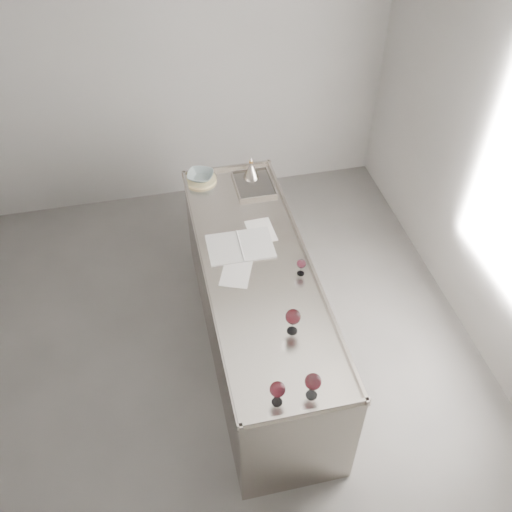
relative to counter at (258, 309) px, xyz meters
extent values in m
cube|color=#555350|center=(-0.50, -0.30, -0.48)|extent=(4.50, 5.00, 0.02)
cube|color=silver|center=(-0.50, -0.30, 2.34)|extent=(4.50, 5.00, 0.02)
cube|color=#979492|center=(-0.50, 2.21, 0.93)|extent=(4.50, 0.02, 2.80)
cube|color=#9E968E|center=(0.00, 0.00, -0.01)|extent=(0.75, 2.40, 0.92)
cube|color=#9E968E|center=(0.00, 0.00, 0.46)|extent=(0.77, 2.42, 0.02)
cube|color=#9E968E|center=(0.00, -1.19, 0.48)|extent=(0.77, 0.02, 0.03)
cube|color=#9E968E|center=(0.00, 1.19, 0.48)|extent=(0.77, 0.02, 0.03)
cube|color=#9E968E|center=(-0.37, 0.00, 0.48)|extent=(0.02, 2.42, 0.03)
cube|color=#9E968E|center=(0.36, 0.00, 0.48)|extent=(0.02, 2.42, 0.03)
cube|color=#595654|center=(0.17, 0.92, 0.46)|extent=(0.30, 0.38, 0.01)
cylinder|color=white|center=(-0.13, -1.08, 0.47)|extent=(0.06, 0.06, 0.00)
cylinder|color=white|center=(-0.13, -1.08, 0.51)|extent=(0.01, 0.01, 0.09)
ellipsoid|color=white|center=(-0.13, -1.08, 0.60)|extent=(0.09, 0.09, 0.09)
cylinder|color=#3D080F|center=(-0.13, -1.08, 0.58)|extent=(0.06, 0.06, 0.02)
cylinder|color=white|center=(0.08, -0.61, 0.47)|extent=(0.07, 0.07, 0.00)
cylinder|color=white|center=(0.08, -0.61, 0.52)|extent=(0.01, 0.01, 0.09)
ellipsoid|color=white|center=(0.08, -0.61, 0.61)|extent=(0.10, 0.10, 0.10)
cylinder|color=#32060B|center=(0.08, -0.61, 0.58)|extent=(0.07, 0.07, 0.02)
cylinder|color=white|center=(0.07, -1.08, 0.47)|extent=(0.07, 0.07, 0.00)
cylinder|color=white|center=(0.07, -1.08, 0.52)|extent=(0.01, 0.01, 0.09)
ellipsoid|color=white|center=(0.07, -1.08, 0.61)|extent=(0.10, 0.10, 0.10)
cylinder|color=#38070D|center=(0.07, -1.08, 0.58)|extent=(0.07, 0.07, 0.02)
cylinder|color=white|center=(0.27, -0.13, 0.47)|extent=(0.05, 0.05, 0.00)
cylinder|color=white|center=(0.27, -0.13, 0.50)|extent=(0.01, 0.01, 0.06)
ellipsoid|color=white|center=(0.27, -0.13, 0.56)|extent=(0.06, 0.06, 0.07)
cylinder|color=#340712|center=(0.27, -0.13, 0.55)|extent=(0.05, 0.05, 0.01)
cube|color=white|center=(-0.20, 0.22, 0.47)|extent=(0.24, 0.34, 0.01)
cube|color=white|center=(0.04, 0.22, 0.47)|extent=(0.24, 0.34, 0.01)
cylinder|color=white|center=(-0.08, 0.22, 0.48)|extent=(0.02, 0.33, 0.01)
cube|color=white|center=(0.11, 0.36, 0.47)|extent=(0.20, 0.28, 0.00)
cube|color=silver|center=(-0.16, -0.03, 0.47)|extent=(0.28, 0.33, 0.00)
cylinder|color=beige|center=(-0.24, 1.08, 0.48)|extent=(0.29, 0.29, 0.02)
imported|color=#85989A|center=(-0.24, 1.08, 0.51)|extent=(0.28, 0.28, 0.05)
cone|color=#B1A89E|center=(0.18, 1.03, 0.53)|extent=(0.14, 0.14, 0.12)
cylinder|color=#B1A89E|center=(0.18, 1.03, 0.60)|extent=(0.03, 0.03, 0.03)
cylinder|color=#9B672B|center=(0.18, 1.03, 0.62)|extent=(0.03, 0.03, 0.01)
cone|color=#B1A89E|center=(0.18, 1.03, 0.65)|extent=(0.02, 0.02, 0.04)
camera|label=1|loc=(-0.63, -2.74, 3.32)|focal=40.00mm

